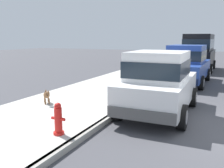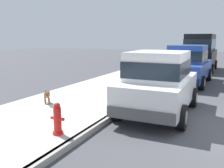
{
  "view_description": "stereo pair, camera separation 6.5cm",
  "coord_description": "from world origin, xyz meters",
  "px_view_note": "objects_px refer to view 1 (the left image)",
  "views": [
    {
      "loc": [
        -0.4,
        -6.3,
        2.24
      ],
      "look_at": [
        -3.54,
        0.53,
        0.85
      ],
      "focal_mm": 39.59,
      "sensor_mm": 36.0,
      "label": 1
    },
    {
      "loc": [
        -0.34,
        -6.27,
        2.24
      ],
      "look_at": [
        -3.54,
        0.53,
        0.85
      ],
      "focal_mm": 39.59,
      "sensor_mm": 36.0,
      "label": 2
    }
  ],
  "objects_px": {
    "car_blue_sedan": "(187,64)",
    "car_black_van": "(199,51)",
    "car_white_hatchback": "(159,82)",
    "dog_brown": "(47,95)",
    "fire_hydrant": "(58,120)"
  },
  "relations": [
    {
      "from": "car_blue_sedan",
      "to": "car_black_van",
      "type": "height_order",
      "value": "car_black_van"
    },
    {
      "from": "car_white_hatchback",
      "to": "car_blue_sedan",
      "type": "height_order",
      "value": "car_blue_sedan"
    },
    {
      "from": "car_blue_sedan",
      "to": "car_black_van",
      "type": "bearing_deg",
      "value": 90.02
    },
    {
      "from": "car_white_hatchback",
      "to": "car_black_van",
      "type": "xyz_separation_m",
      "value": [
        -0.01,
        11.26,
        0.42
      ]
    },
    {
      "from": "car_white_hatchback",
      "to": "car_blue_sedan",
      "type": "bearing_deg",
      "value": 90.1
    },
    {
      "from": "car_black_van",
      "to": "dog_brown",
      "type": "distance_m",
      "value": 12.67
    },
    {
      "from": "car_white_hatchback",
      "to": "fire_hydrant",
      "type": "height_order",
      "value": "car_white_hatchback"
    },
    {
      "from": "car_black_van",
      "to": "fire_hydrant",
      "type": "bearing_deg",
      "value": -96.05
    },
    {
      "from": "car_blue_sedan",
      "to": "fire_hydrant",
      "type": "height_order",
      "value": "car_blue_sedan"
    },
    {
      "from": "car_black_van",
      "to": "dog_brown",
      "type": "height_order",
      "value": "car_black_van"
    },
    {
      "from": "car_blue_sedan",
      "to": "dog_brown",
      "type": "bearing_deg",
      "value": -117.93
    },
    {
      "from": "car_black_van",
      "to": "fire_hydrant",
      "type": "height_order",
      "value": "car_black_van"
    },
    {
      "from": "dog_brown",
      "to": "car_black_van",
      "type": "bearing_deg",
      "value": 74.19
    },
    {
      "from": "dog_brown",
      "to": "car_blue_sedan",
      "type": "bearing_deg",
      "value": 62.07
    },
    {
      "from": "car_white_hatchback",
      "to": "dog_brown",
      "type": "relative_size",
      "value": 6.53
    }
  ]
}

